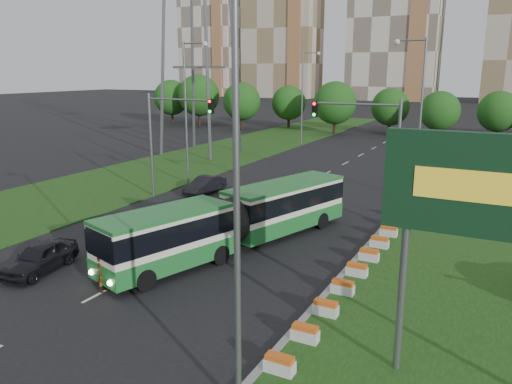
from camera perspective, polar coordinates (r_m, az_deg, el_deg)
The scene contains 19 objects.
ground at distance 26.37m, azimuth -3.34°, elevation -7.79°, with size 360.00×360.00×0.00m, color black.
grass_median at distance 30.61m, azimuth 26.75°, elevation -6.05°, with size 14.00×60.00×0.15m, color #1A4213.
median_kerb at distance 31.29m, azimuth 13.96°, elevation -4.50°, with size 0.30×60.00×0.18m, color gray.
left_verge at distance 56.12m, azimuth -6.20°, elevation 3.80°, with size 12.00×110.00×0.10m, color #1A4213.
lane_markings at distance 44.97m, azimuth 6.37°, elevation 1.25°, with size 0.20×100.00×0.01m, color beige, non-canonical shape.
flower_planters at distance 25.43m, azimuth 12.15°, elevation -7.83°, with size 1.10×20.30×0.60m, color silver, non-canonical shape.
billboard at distance 15.46m, azimuth 25.31°, elevation -0.69°, with size 6.00×0.37×8.00m.
traffic_mast_median at distance 32.32m, azimuth 13.14°, elevation 5.71°, with size 5.76×0.32×8.00m.
traffic_mast_left at distance 38.07m, azimuth -10.09°, elevation 7.02°, with size 5.76×0.32×8.00m.
street_lamps at distance 34.94m, azimuth 0.66°, elevation 7.72°, with size 36.00×60.00×12.00m, color slate, non-canonical shape.
tree_line at distance 76.28m, azimuth 25.60°, elevation 8.54°, with size 120.00×8.00×9.00m, color #194F15, non-canonical shape.
apartment_tower_west at distance 188.38m, azimuth 3.04°, elevation 18.09°, with size 26.00×15.00×48.00m, color beige.
apartment_tower_cwest at distance 175.90m, azimuth 15.68°, elevation 18.59°, with size 28.00×15.00×52.00m, color beige.
midrise_west at distance 202.25m, azimuth -5.06°, elevation 16.05°, with size 22.00×14.00×36.00m, color beige.
articulated_bus at distance 27.69m, azimuth -2.59°, elevation -3.10°, with size 2.55×16.37×2.69m.
car_left_near at distance 26.88m, azimuth -23.48°, elevation -6.88°, with size 1.71×4.26×1.45m, color black.
car_left_far at distance 40.24m, azimuth -5.85°, elevation 0.78°, with size 1.45×4.17×1.37m, color black.
pedestrian at distance 23.52m, azimuth -17.11°, elevation -8.88°, with size 0.63×0.41×1.73m, color gray.
shopping_trolley at distance 25.28m, azimuth -16.72°, elevation -8.71°, with size 0.31×0.33×0.53m.
Camera 1 is at (12.58, -21.06, 9.67)m, focal length 35.00 mm.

